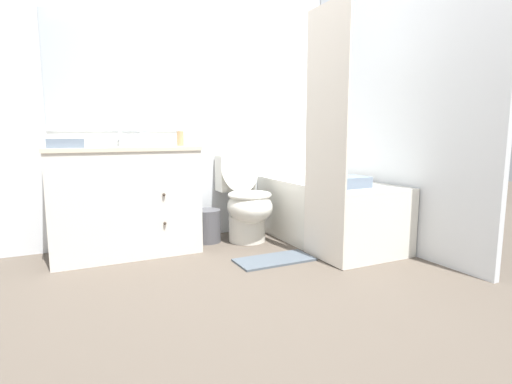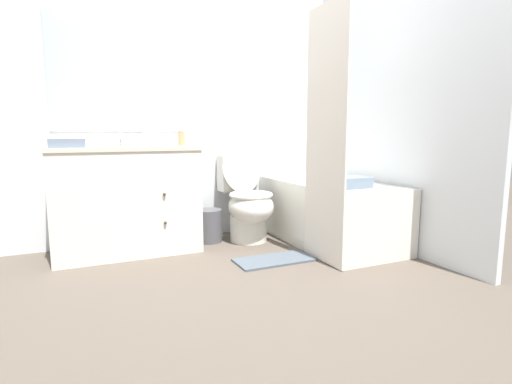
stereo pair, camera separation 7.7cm
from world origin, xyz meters
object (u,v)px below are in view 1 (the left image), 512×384
object	(u,v)px
bathtub	(327,211)
wastebasket	(207,226)
vanity_cabinet	(125,199)
hand_towel_folded	(65,143)
soap_dispenser	(180,138)
toilet	(246,203)
bath_towel_folded	(346,182)
bath_mat	(274,260)
tissue_box	(144,140)
sink_faucet	(119,142)

from	to	relation	value
bathtub	wastebasket	bearing A→B (deg)	155.35
vanity_cabinet	bathtub	size ratio (longest dim) A/B	0.81
wastebasket	hand_towel_folded	world-z (taller)	hand_towel_folded
soap_dispenser	toilet	bearing A→B (deg)	-3.88
soap_dispenser	bath_towel_folded	size ratio (longest dim) A/B	0.44
vanity_cabinet	toilet	bearing A→B (deg)	-4.30
vanity_cabinet	bath_mat	size ratio (longest dim) A/B	1.90
bath_towel_folded	hand_towel_folded	bearing A→B (deg)	161.00
soap_dispenser	tissue_box	bearing A→B (deg)	146.66
wastebasket	soap_dispenser	bearing A→B (deg)	-166.43
sink_faucet	bath_towel_folded	bearing A→B (deg)	-33.02
bathtub	bath_towel_folded	xyz separation A→B (m)	(-0.12, -0.39, 0.31)
sink_faucet	vanity_cabinet	bearing A→B (deg)	-90.00
bathtub	bath_towel_folded	world-z (taller)	bath_towel_folded
toilet	soap_dispenser	world-z (taller)	soap_dispenser
tissue_box	bath_mat	world-z (taller)	tissue_box
tissue_box	hand_towel_folded	world-z (taller)	tissue_box
bath_towel_folded	bath_mat	world-z (taller)	bath_towel_folded
bath_towel_folded	bath_mat	size ratio (longest dim) A/B	0.57
sink_faucet	soap_dispenser	size ratio (longest dim) A/B	0.94
tissue_box	bath_towel_folded	size ratio (longest dim) A/B	0.43
toilet	sink_faucet	bearing A→B (deg)	165.54
sink_faucet	tissue_box	bearing A→B (deg)	-15.54
sink_faucet	bathtub	xyz separation A→B (m)	(1.67, -0.62, -0.62)
sink_faucet	soap_dispenser	world-z (taller)	soap_dispenser
hand_towel_folded	soap_dispenser	bearing A→B (deg)	7.15
hand_towel_folded	bath_mat	bearing A→B (deg)	-22.44
vanity_cabinet	bathtub	bearing A→B (deg)	-14.33
soap_dispenser	hand_towel_folded	distance (m)	0.87
wastebasket	bath_towel_folded	distance (m)	1.28
wastebasket	hand_towel_folded	bearing A→B (deg)	-171.43
vanity_cabinet	tissue_box	world-z (taller)	tissue_box
sink_faucet	toilet	distance (m)	1.20
wastebasket	sink_faucet	bearing A→B (deg)	166.38
bath_mat	tissue_box	bearing A→B (deg)	132.66
sink_faucet	hand_towel_folded	size ratio (longest dim) A/B	0.58
sink_faucet	bath_towel_folded	world-z (taller)	sink_faucet
vanity_cabinet	hand_towel_folded	bearing A→B (deg)	-160.10
toilet	tissue_box	bearing A→B (deg)	165.78
bathtub	bath_mat	bearing A→B (deg)	-157.17
soap_dispenser	hand_towel_folded	size ratio (longest dim) A/B	0.61
vanity_cabinet	wastebasket	xyz separation A→B (m)	(0.70, 0.02, -0.29)
bathtub	tissue_box	size ratio (longest dim) A/B	9.51
toilet	bath_towel_folded	bearing A→B (deg)	-54.96
wastebasket	tissue_box	size ratio (longest dim) A/B	1.99
sink_faucet	toilet	size ratio (longest dim) A/B	0.17
sink_faucet	hand_towel_folded	world-z (taller)	sink_faucet
vanity_cabinet	toilet	size ratio (longest dim) A/B	1.32
bathtub	hand_towel_folded	bearing A→B (deg)	172.31
toilet	hand_towel_folded	distance (m)	1.54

